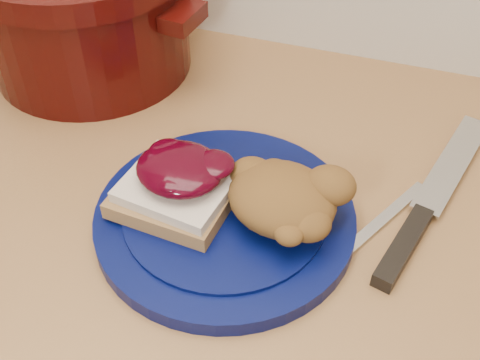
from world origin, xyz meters
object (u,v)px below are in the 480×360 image
(chef_knife, at_px, (418,222))
(butter_knife, at_px, (379,222))
(dutch_oven, at_px, (85,10))
(plate, at_px, (225,218))

(chef_knife, xyz_separation_m, butter_knife, (-0.04, -0.01, -0.01))
(butter_knife, relative_size, dutch_oven, 0.47)
(chef_knife, bearing_deg, plate, 121.95)
(butter_knife, bearing_deg, chef_knife, -50.34)
(plate, bearing_deg, chef_knife, 17.25)
(chef_knife, height_order, butter_knife, chef_knife)
(chef_knife, distance_m, dutch_oven, 0.51)
(dutch_oven, bearing_deg, chef_knife, -20.03)
(butter_knife, distance_m, dutch_oven, 0.48)
(plate, xyz_separation_m, chef_knife, (0.19, 0.06, -0.00))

